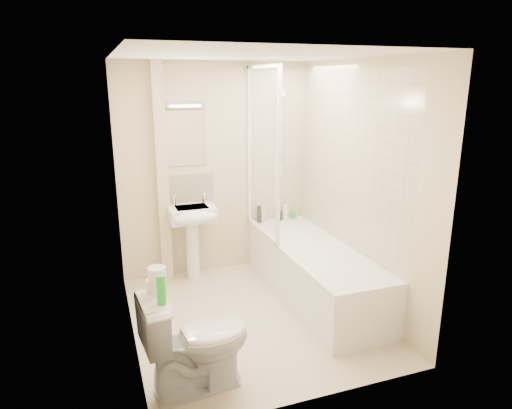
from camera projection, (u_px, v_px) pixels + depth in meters
name	position (u px, v px, depth m)	size (l,w,h in m)	color
floor	(252.00, 317.00, 4.39)	(2.50, 2.50, 0.00)	beige
wall_back	(216.00, 170.00, 5.20)	(2.20, 0.02, 2.40)	beige
wall_left	(124.00, 207.00, 3.71)	(0.02, 2.50, 2.40)	beige
wall_right	(359.00, 186.00, 4.43)	(0.02, 2.50, 2.40)	beige
ceiling	(251.00, 55.00, 3.75)	(2.20, 2.50, 0.02)	white
tile_back	(277.00, 148.00, 5.38)	(0.70, 0.01, 1.75)	beige
tile_right	(348.00, 160.00, 4.54)	(0.01, 2.10, 1.75)	beige
pipe_boxing	(162.00, 175.00, 4.95)	(0.12, 0.12, 2.40)	beige
splashback	(187.00, 187.00, 5.13)	(0.60, 0.01, 0.30)	beige
mirror	(186.00, 138.00, 4.98)	(0.46, 0.01, 0.60)	white
strip_light	(184.00, 104.00, 4.86)	(0.42, 0.07, 0.07)	silver
bathtub	(314.00, 270.00, 4.74)	(0.70, 2.10, 0.55)	white
shower_screen	(263.00, 153.00, 4.86)	(0.04, 0.92, 1.80)	white
shower_fixture	(279.00, 138.00, 5.30)	(0.10, 0.16, 0.99)	white
pedestal_sink	(193.00, 223.00, 5.02)	(0.50, 0.47, 0.97)	white
bottle_black_a	(259.00, 214.00, 5.43)	(0.05, 0.05, 0.20)	black
bottle_white_a	(263.00, 217.00, 5.46)	(0.05, 0.05, 0.13)	silver
bottle_blue	(279.00, 216.00, 5.53)	(0.06, 0.06, 0.11)	#131953
bottle_cream	(285.00, 212.00, 5.54)	(0.06, 0.06, 0.19)	#FAE2C1
bottle_white_b	(286.00, 213.00, 5.55)	(0.06, 0.06, 0.15)	silver
bottle_green	(294.00, 215.00, 5.59)	(0.06, 0.06, 0.09)	green
toilet	(196.00, 341.00, 3.28)	(0.80, 0.51, 0.78)	white
toilet_roll_lower	(154.00, 286.00, 3.16)	(0.11, 0.11, 0.09)	white
toilet_roll_upper	(157.00, 275.00, 3.11)	(0.12, 0.12, 0.10)	white
green_bottle	(161.00, 290.00, 2.97)	(0.06, 0.06, 0.20)	green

